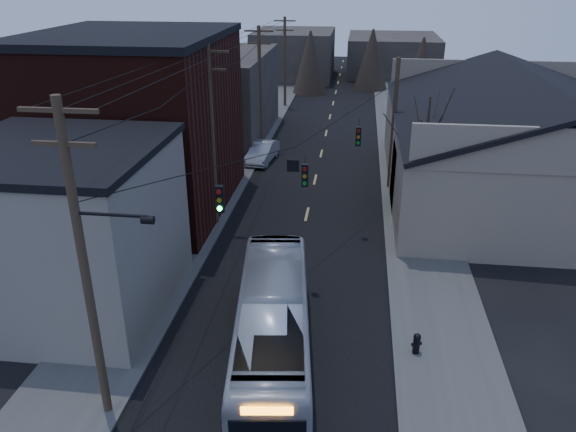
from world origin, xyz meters
TOP-DOWN VIEW (x-y plane):
  - road_surface at (0.00, 30.00)m, footprint 9.00×110.00m
  - sidewalk_left at (-6.50, 30.00)m, footprint 4.00×110.00m
  - sidewalk_right at (6.50, 30.00)m, footprint 4.00×110.00m
  - building_clapboard at (-9.00, 9.00)m, footprint 8.00×8.00m
  - building_brick at (-10.00, 20.00)m, footprint 10.00×12.00m
  - building_left_far at (-9.50, 36.00)m, footprint 9.00×14.00m
  - warehouse at (13.00, 25.00)m, footprint 16.16×20.60m
  - building_far_left at (-6.00, 65.00)m, footprint 10.00×12.00m
  - building_far_right at (7.00, 70.00)m, footprint 12.00×14.00m
  - bare_tree at (6.50, 20.00)m, footprint 0.40×0.40m
  - utility_lines at (-3.11, 24.14)m, footprint 11.24×45.28m
  - bus at (0.03, 6.31)m, footprint 3.78×10.91m
  - parked_car at (-4.30, 29.52)m, footprint 2.07×4.63m
  - fire_hydrant at (5.34, 7.30)m, footprint 0.41×0.29m

SIDE VIEW (x-z plane):
  - road_surface at x=0.00m, z-range 0.00..0.02m
  - sidewalk_left at x=-6.50m, z-range 0.00..0.12m
  - sidewalk_right at x=6.50m, z-range 0.00..0.12m
  - fire_hydrant at x=5.34m, z-range 0.15..0.99m
  - parked_car at x=-4.30m, z-range 0.00..1.48m
  - bus at x=0.03m, z-range 0.00..2.98m
  - building_far_right at x=7.00m, z-range 0.00..5.00m
  - warehouse at x=13.00m, z-range -1.17..6.56m
  - building_far_left at x=-6.00m, z-range 0.00..6.00m
  - building_clapboard at x=-9.00m, z-range 0.00..7.00m
  - building_left_far at x=-9.50m, z-range 0.00..7.00m
  - bare_tree at x=6.50m, z-range 0.00..7.20m
  - utility_lines at x=-3.11m, z-range -0.30..10.20m
  - building_brick at x=-10.00m, z-range 0.00..10.00m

